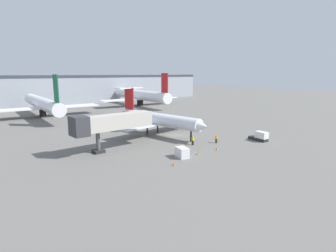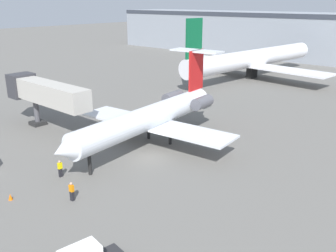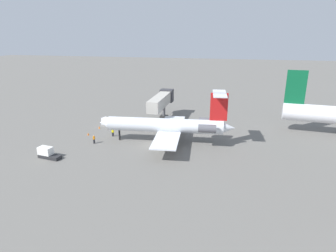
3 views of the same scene
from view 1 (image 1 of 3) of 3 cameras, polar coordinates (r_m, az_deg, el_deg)
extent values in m
cube|color=#66635E|center=(61.36, 1.02, -1.88)|extent=(400.00, 400.00, 0.10)
cylinder|color=silver|center=(60.98, -1.91, 1.38)|extent=(4.80, 22.31, 2.69)
cone|color=silver|center=(53.31, 7.10, -0.05)|extent=(2.75, 2.43, 2.55)
cone|color=silver|center=(69.92, -8.83, 2.46)|extent=(2.52, 2.81, 2.29)
cube|color=silver|center=(65.61, 0.79, 1.12)|extent=(9.41, 5.25, 0.24)
cube|color=silver|center=(58.36, -6.32, -0.15)|extent=(9.41, 5.25, 0.24)
cylinder|color=#595960|center=(68.29, -5.34, 2.68)|extent=(1.80, 3.33, 1.50)
cylinder|color=#595960|center=(65.46, -8.30, 2.27)|extent=(1.80, 3.33, 1.50)
cube|color=red|center=(67.99, -7.94, 5.59)|extent=(0.55, 3.21, 5.19)
cube|color=silver|center=(67.82, -7.99, 7.69)|extent=(7.00, 3.04, 0.20)
cylinder|color=black|center=(55.46, 4.72, -2.11)|extent=(0.36, 0.36, 2.10)
cylinder|color=black|center=(63.91, -2.13, -0.37)|extent=(0.36, 0.36, 2.10)
cylinder|color=black|center=(61.76, -4.26, -0.78)|extent=(0.36, 0.36, 2.10)
cube|color=#B7B2A8|center=(49.82, -10.64, 0.90)|extent=(14.19, 2.62, 2.60)
cube|color=#333338|center=(46.87, -17.71, -0.04)|extent=(2.40, 3.20, 3.20)
cylinder|color=#4C4C51|center=(48.81, -14.11, -3.22)|extent=(0.70, 0.70, 3.69)
cube|color=#262626|center=(49.21, -14.02, -5.02)|extent=(1.80, 1.80, 0.50)
cube|color=black|center=(55.06, 9.85, -3.00)|extent=(0.34, 0.27, 0.85)
cube|color=orange|center=(54.90, 9.87, -2.26)|extent=(0.43, 0.30, 0.60)
sphere|color=tan|center=(54.80, 9.89, -1.83)|extent=(0.24, 0.24, 0.24)
cube|color=black|center=(52.93, 5.09, -3.43)|extent=(0.25, 0.33, 0.85)
cube|color=yellow|center=(52.76, 5.10, -2.67)|extent=(0.27, 0.41, 0.60)
sphere|color=tan|center=(52.67, 5.11, -2.23)|extent=(0.24, 0.24, 0.24)
cube|color=#262628|center=(59.29, 17.93, -2.51)|extent=(1.99, 4.17, 0.60)
cube|color=white|center=(58.60, 18.58, -1.75)|extent=(1.75, 2.58, 1.30)
cube|color=silver|center=(45.02, 2.90, -5.42)|extent=(2.06, 2.64, 1.65)
cone|color=orange|center=(50.00, 9.93, -4.58)|extent=(0.36, 0.36, 0.55)
cone|color=orange|center=(46.77, 6.04, -5.55)|extent=(0.36, 0.36, 0.55)
cone|color=orange|center=(41.26, 1.19, -7.72)|extent=(0.36, 0.36, 0.55)
cube|color=#8C939E|center=(132.05, -23.44, 6.80)|extent=(161.48, 18.46, 12.68)
cube|color=#333842|center=(123.30, -22.33, 9.34)|extent=(161.48, 0.60, 1.20)
cylinder|color=white|center=(94.56, -24.37, 4.25)|extent=(7.78, 41.17, 3.69)
cube|color=#0C5933|center=(76.13, -21.94, 7.13)|extent=(0.70, 4.01, 7.00)
cube|color=white|center=(94.71, -24.30, 3.38)|extent=(34.87, 9.42, 0.30)
cube|color=black|center=(94.90, -24.23, 2.42)|extent=(1.20, 2.80, 2.40)
cylinder|color=white|center=(117.74, -5.75, 6.31)|extent=(8.51, 41.10, 4.04)
cube|color=red|center=(101.71, -0.69, 8.80)|extent=(0.74, 4.01, 7.00)
cube|color=white|center=(117.87, -5.73, 5.53)|extent=(34.81, 9.74, 0.30)
cube|color=black|center=(118.03, -5.72, 4.75)|extent=(1.20, 2.80, 2.40)
camera|label=2|loc=(68.54, 34.44, 11.12)|focal=39.89mm
camera|label=3|loc=(107.42, 15.93, 14.03)|focal=30.95mm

